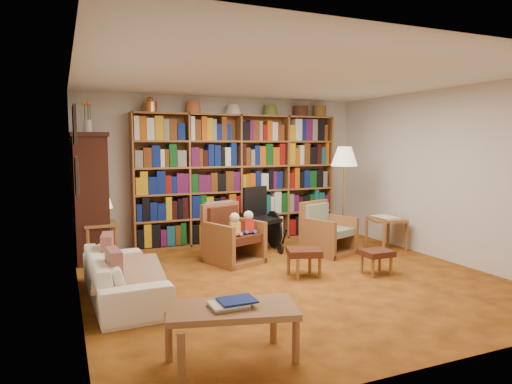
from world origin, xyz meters
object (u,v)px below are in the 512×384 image
armchair_sage (326,233)px  footstool_b (377,255)px  armchair_leather (232,237)px  coffee_table (232,314)px  side_table_lamp (101,232)px  floor_lamp (344,160)px  sofa (124,276)px  side_table_papers (386,223)px  footstool_a (304,254)px  wheelchair (259,221)px

armchair_sage → footstool_b: 1.30m
armchair_leather → armchair_sage: armchair_leather is taller
coffee_table → footstool_b: bearing=30.8°
side_table_lamp → floor_lamp: size_ratio=0.35×
side_table_lamp → armchair_sage: armchair_sage is taller
sofa → footstool_b: bearing=-97.8°
floor_lamp → coffee_table: size_ratio=1.52×
armchair_sage → footstool_b: armchair_sage is taller
side_table_lamp → footstool_b: (3.26, -2.05, -0.18)m
side_table_papers → coffee_table: size_ratio=0.60×
side_table_papers → footstool_a: 2.12m
side_table_papers → footstool_b: (-1.04, -1.10, -0.17)m
side_table_papers → footstool_b: size_ratio=1.71×
side_table_papers → footstool_a: bearing=-157.6°
armchair_leather → wheelchair: 0.85m
coffee_table → armchair_sage: bearing=47.4°
armchair_sage → coffee_table: (-2.60, -2.82, 0.08)m
wheelchair → floor_lamp: 1.74m
side_table_lamp → coffee_table: size_ratio=0.53×
armchair_sage → wheelchair: 1.08m
wheelchair → floor_lamp: size_ratio=0.61×
sofa → footstool_b: 3.17m
footstool_a → side_table_papers: bearing=22.4°
side_table_lamp → armchair_leather: armchair_leather is taller
armchair_leather → side_table_papers: bearing=-6.2°
side_table_lamp → wheelchair: 2.41m
floor_lamp → footstool_a: 2.28m
sofa → coffee_table: sofa is taller
armchair_leather → footstool_a: bearing=-61.6°
side_table_papers → footstool_b: side_table_papers is taller
armchair_leather → side_table_papers: (2.55, -0.28, 0.08)m
armchair_leather → side_table_lamp: bearing=159.1°
wheelchair → coffee_table: wheelchair is taller
footstool_b → floor_lamp: bearing=70.7°
floor_lamp → footstool_a: bearing=-138.3°
wheelchair → coffee_table: bearing=-116.5°
side_table_lamp → side_table_papers: 4.40m
armchair_sage → coffee_table: 3.84m
armchair_leather → wheelchair: wheelchair is taller
footstool_a → sofa: bearing=179.3°
sofa → side_table_papers: size_ratio=2.70×
floor_lamp → side_table_papers: floor_lamp is taller
sofa → side_table_lamp: 1.74m
side_table_lamp → armchair_sage: size_ratio=0.66×
footstool_b → armchair_leather: bearing=137.5°
sofa → footstool_a: 2.24m
side_table_lamp → coffee_table: bearing=-79.1°
side_table_lamp → armchair_leather: size_ratio=0.64×
footstool_b → coffee_table: 2.99m
armchair_leather → side_table_papers: 2.56m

